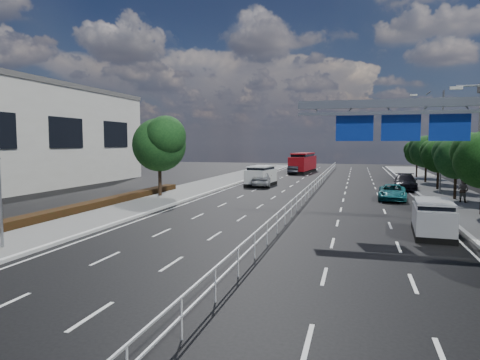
% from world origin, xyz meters
% --- Properties ---
extents(ground, '(160.00, 160.00, 0.00)m').
position_xyz_m(ground, '(0.00, 0.00, 0.00)').
color(ground, black).
rests_on(ground, ground).
extents(kerb_near, '(0.25, 140.00, 0.15)m').
position_xyz_m(kerb_near, '(-9.00, 0.00, 0.07)').
color(kerb_near, silver).
rests_on(kerb_near, ground).
extents(median_fence, '(0.05, 85.00, 1.02)m').
position_xyz_m(median_fence, '(0.00, 22.50, 0.53)').
color(median_fence, silver).
rests_on(median_fence, ground).
extents(hedge_near, '(1.00, 36.00, 0.44)m').
position_xyz_m(hedge_near, '(-13.30, 5.00, 0.36)').
color(hedge_near, black).
rests_on(hedge_near, sidewalk_near).
extents(overhead_gantry, '(10.24, 0.38, 7.45)m').
position_xyz_m(overhead_gantry, '(6.74, 10.05, 5.61)').
color(overhead_gantry, gray).
rests_on(overhead_gantry, ground).
extents(streetlight_far, '(2.78, 2.40, 9.00)m').
position_xyz_m(streetlight_far, '(10.50, 26.00, 5.21)').
color(streetlight_far, gray).
rests_on(streetlight_far, ground).
extents(near_tree_back, '(4.84, 4.51, 6.69)m').
position_xyz_m(near_tree_back, '(-11.94, 17.97, 4.61)').
color(near_tree_back, black).
rests_on(near_tree_back, ground).
extents(far_tree_e, '(3.63, 3.38, 5.13)m').
position_xyz_m(far_tree_e, '(11.25, 21.98, 3.56)').
color(far_tree_e, black).
rests_on(far_tree_e, ground).
extents(far_tree_f, '(3.52, 3.28, 5.02)m').
position_xyz_m(far_tree_f, '(11.24, 29.48, 3.49)').
color(far_tree_f, black).
rests_on(far_tree_f, ground).
extents(far_tree_g, '(3.96, 3.69, 5.45)m').
position_xyz_m(far_tree_g, '(11.25, 36.98, 3.75)').
color(far_tree_g, black).
rests_on(far_tree_g, ground).
extents(far_tree_h, '(3.41, 3.18, 4.91)m').
position_xyz_m(far_tree_h, '(11.24, 44.48, 3.42)').
color(far_tree_h, black).
rests_on(far_tree_h, ground).
extents(white_minivan, '(2.62, 5.05, 2.10)m').
position_xyz_m(white_minivan, '(-5.93, 29.42, 1.03)').
color(white_minivan, black).
rests_on(white_minivan, ground).
extents(red_bus, '(3.21, 10.20, 3.00)m').
position_xyz_m(red_bus, '(-4.16, 50.87, 1.56)').
color(red_bus, black).
rests_on(red_bus, ground).
extents(near_car_silver, '(2.54, 5.02, 1.64)m').
position_xyz_m(near_car_silver, '(-5.72, 28.95, 0.82)').
color(near_car_silver, '#97999E').
rests_on(near_car_silver, ground).
extents(near_car_dark, '(1.53, 4.32, 1.42)m').
position_xyz_m(near_car_dark, '(-4.94, 47.44, 0.71)').
color(near_car_dark, black).
rests_on(near_car_dark, ground).
extents(silver_minivan, '(2.03, 4.24, 1.72)m').
position_xyz_m(silver_minivan, '(7.41, 7.95, 0.84)').
color(silver_minivan, black).
rests_on(silver_minivan, ground).
extents(parked_car_teal, '(2.36, 4.60, 1.24)m').
position_xyz_m(parked_car_teal, '(6.50, 20.96, 0.62)').
color(parked_car_teal, '#175F67').
rests_on(parked_car_teal, ground).
extents(parked_car_dark, '(2.48, 5.29, 1.49)m').
position_xyz_m(parked_car_dark, '(8.30, 29.35, 0.75)').
color(parked_car_dark, black).
rests_on(parked_car_dark, ground).
extents(pedestrian_b, '(1.10, 1.08, 1.79)m').
position_xyz_m(pedestrian_b, '(11.35, 20.11, 1.03)').
color(pedestrian_b, gray).
rests_on(pedestrian_b, sidewalk_far).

